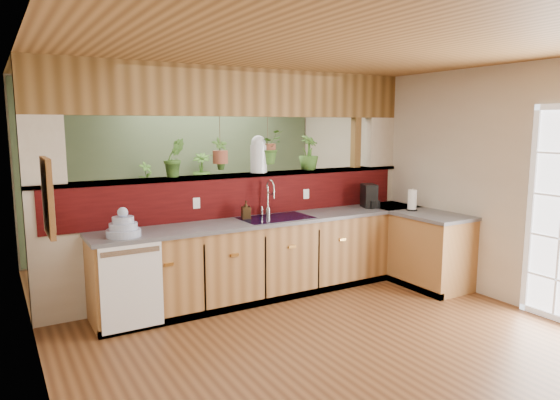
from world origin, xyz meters
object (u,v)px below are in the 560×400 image
paper_towel (412,200)px  soap_dispenser (246,210)px  shelving_console (175,223)px  glass_jar (259,154)px  faucet (269,196)px  dish_stack (123,227)px  coffee_maker (370,197)px

paper_towel → soap_dispenser: bearing=164.9°
paper_towel → shelving_console: (-2.15, 2.71, -0.53)m
soap_dispenser → paper_towel: paper_towel is taller
soap_dispenser → glass_jar: (0.31, 0.27, 0.61)m
soap_dispenser → faucet: bearing=8.7°
dish_stack → soap_dispenser: dish_stack is taller
glass_jar → faucet: bearing=-84.1°
faucet → paper_towel: faucet is taller
coffee_maker → glass_jar: 1.58m
soap_dispenser → glass_jar: size_ratio=0.47×
paper_towel → shelving_console: size_ratio=0.17×
faucet → soap_dispenser: bearing=-171.3°
coffee_maker → shelving_console: 2.97m
glass_jar → shelving_console: bearing=102.7°
faucet → paper_towel: size_ratio=1.54×
coffee_maker → shelving_console: size_ratio=0.18×
faucet → glass_jar: glass_jar is taller
coffee_maker → faucet: bearing=-162.9°
shelving_console → faucet: bearing=-56.8°
dish_stack → glass_jar: 1.89m
paper_towel → shelving_console: bearing=128.4°
coffee_maker → soap_dispenser: bearing=-160.2°
soap_dispenser → shelving_console: size_ratio=0.13×
soap_dispenser → shelving_console: (-0.12, 2.17, -0.50)m
dish_stack → soap_dispenser: size_ratio=1.56×
faucet → shelving_console: 2.25m
glass_jar → shelving_console: size_ratio=0.27×
coffee_maker → glass_jar: bearing=-171.2°
coffee_maker → shelving_console: (-1.85, 2.26, -0.54)m
dish_stack → soap_dispenser: (1.41, 0.21, 0.02)m
glass_jar → soap_dispenser: bearing=-139.1°
faucet → coffee_maker: 1.41m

